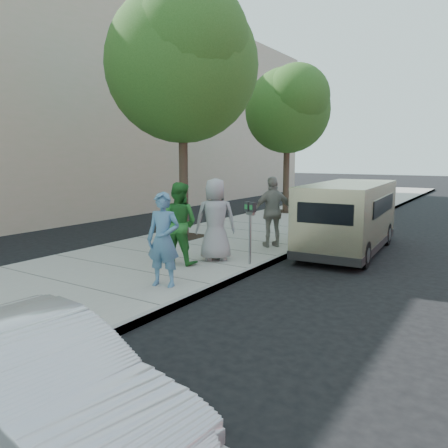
{
  "coord_description": "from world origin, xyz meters",
  "views": [
    {
      "loc": [
        6.18,
        -8.43,
        2.66
      ],
      "look_at": [
        0.7,
        0.07,
        1.1
      ],
      "focal_mm": 35.0,
      "sensor_mm": 36.0,
      "label": 1
    }
  ],
  "objects_px": {
    "person_green_shirt": "(179,223)",
    "person_gray_shirt": "(215,220)",
    "person_striped_polo": "(273,212)",
    "tree_near": "(183,60)",
    "person_officer": "(163,240)",
    "sedan": "(33,388)",
    "tree_far": "(289,107)",
    "parking_meter": "(250,219)",
    "van": "(349,216)"
  },
  "relations": [
    {
      "from": "van",
      "to": "person_officer",
      "type": "height_order",
      "value": "person_officer"
    },
    {
      "from": "van",
      "to": "tree_far",
      "type": "bearing_deg",
      "value": 123.64
    },
    {
      "from": "tree_near",
      "to": "van",
      "type": "bearing_deg",
      "value": 14.79
    },
    {
      "from": "van",
      "to": "person_gray_shirt",
      "type": "relative_size",
      "value": 2.65
    },
    {
      "from": "person_gray_shirt",
      "to": "sedan",
      "type": "bearing_deg",
      "value": 72.09
    },
    {
      "from": "tree_far",
      "to": "van",
      "type": "bearing_deg",
      "value": -52.65
    },
    {
      "from": "tree_far",
      "to": "person_gray_shirt",
      "type": "relative_size",
      "value": 3.23
    },
    {
      "from": "person_officer",
      "to": "person_gray_shirt",
      "type": "bearing_deg",
      "value": 82.6
    },
    {
      "from": "van",
      "to": "person_striped_polo",
      "type": "distance_m",
      "value": 2.16
    },
    {
      "from": "person_gray_shirt",
      "to": "person_officer",
      "type": "bearing_deg",
      "value": 60.48
    },
    {
      "from": "person_green_shirt",
      "to": "person_striped_polo",
      "type": "distance_m",
      "value": 3.12
    },
    {
      "from": "tree_far",
      "to": "van",
      "type": "xyz_separation_m",
      "value": [
        4.83,
        -6.33,
        -3.86
      ]
    },
    {
      "from": "parking_meter",
      "to": "person_green_shirt",
      "type": "height_order",
      "value": "person_green_shirt"
    },
    {
      "from": "tree_near",
      "to": "person_gray_shirt",
      "type": "xyz_separation_m",
      "value": [
        2.59,
        -2.14,
        -4.39
      ]
    },
    {
      "from": "van",
      "to": "person_green_shirt",
      "type": "height_order",
      "value": "person_green_shirt"
    },
    {
      "from": "person_green_shirt",
      "to": "parking_meter",
      "type": "bearing_deg",
      "value": -158.06
    },
    {
      "from": "tree_far",
      "to": "van",
      "type": "height_order",
      "value": "tree_far"
    },
    {
      "from": "parking_meter",
      "to": "person_officer",
      "type": "distance_m",
      "value": 2.5
    },
    {
      "from": "person_officer",
      "to": "parking_meter",
      "type": "bearing_deg",
      "value": 60.92
    },
    {
      "from": "parking_meter",
      "to": "person_officer",
      "type": "xyz_separation_m",
      "value": [
        -0.56,
        -2.43,
        -0.15
      ]
    },
    {
      "from": "sedan",
      "to": "person_green_shirt",
      "type": "xyz_separation_m",
      "value": [
        -2.94,
        5.8,
        0.52
      ]
    },
    {
      "from": "tree_near",
      "to": "van",
      "type": "xyz_separation_m",
      "value": [
        4.83,
        1.27,
        -4.52
      ]
    },
    {
      "from": "person_green_shirt",
      "to": "person_gray_shirt",
      "type": "bearing_deg",
      "value": -133.28
    },
    {
      "from": "tree_near",
      "to": "person_officer",
      "type": "xyz_separation_m",
      "value": [
        2.94,
        -4.48,
        -4.47
      ]
    },
    {
      "from": "person_green_shirt",
      "to": "person_gray_shirt",
      "type": "xyz_separation_m",
      "value": [
        0.53,
        0.75,
        0.04
      ]
    },
    {
      "from": "tree_far",
      "to": "person_green_shirt",
      "type": "relative_size",
      "value": 3.36
    },
    {
      "from": "parking_meter",
      "to": "person_gray_shirt",
      "type": "relative_size",
      "value": 0.73
    },
    {
      "from": "person_striped_polo",
      "to": "person_green_shirt",
      "type": "bearing_deg",
      "value": 24.91
    },
    {
      "from": "person_striped_polo",
      "to": "tree_far",
      "type": "bearing_deg",
      "value": -114.86
    },
    {
      "from": "parking_meter",
      "to": "sedan",
      "type": "height_order",
      "value": "parking_meter"
    },
    {
      "from": "parking_meter",
      "to": "sedan",
      "type": "distance_m",
      "value": 6.83
    },
    {
      "from": "sedan",
      "to": "person_striped_polo",
      "type": "distance_m",
      "value": 9.0
    },
    {
      "from": "person_gray_shirt",
      "to": "van",
      "type": "bearing_deg",
      "value": -161.45
    },
    {
      "from": "van",
      "to": "person_green_shirt",
      "type": "bearing_deg",
      "value": -127.37
    },
    {
      "from": "tree_far",
      "to": "parking_meter",
      "type": "distance_m",
      "value": 10.9
    },
    {
      "from": "parking_meter",
      "to": "person_officer",
      "type": "height_order",
      "value": "person_officer"
    },
    {
      "from": "parking_meter",
      "to": "person_gray_shirt",
      "type": "distance_m",
      "value": 0.92
    },
    {
      "from": "sedan",
      "to": "van",
      "type": "bearing_deg",
      "value": 5.96
    },
    {
      "from": "tree_far",
      "to": "sedan",
      "type": "height_order",
      "value": "tree_far"
    },
    {
      "from": "tree_near",
      "to": "person_officer",
      "type": "height_order",
      "value": "tree_near"
    },
    {
      "from": "person_gray_shirt",
      "to": "person_striped_polo",
      "type": "height_order",
      "value": "person_gray_shirt"
    },
    {
      "from": "person_officer",
      "to": "person_green_shirt",
      "type": "bearing_deg",
      "value": 103.08
    },
    {
      "from": "person_officer",
      "to": "person_green_shirt",
      "type": "height_order",
      "value": "person_green_shirt"
    },
    {
      "from": "van",
      "to": "person_green_shirt",
      "type": "distance_m",
      "value": 5.0
    },
    {
      "from": "sedan",
      "to": "person_officer",
      "type": "xyz_separation_m",
      "value": [
        -2.06,
        4.21,
        0.48
      ]
    },
    {
      "from": "person_green_shirt",
      "to": "person_striped_polo",
      "type": "xyz_separation_m",
      "value": [
        0.98,
        2.96,
        0.02
      ]
    },
    {
      "from": "parking_meter",
      "to": "sedan",
      "type": "xyz_separation_m",
      "value": [
        1.5,
        -6.64,
        -0.62
      ]
    },
    {
      "from": "parking_meter",
      "to": "sedan",
      "type": "bearing_deg",
      "value": -57.27
    },
    {
      "from": "parking_meter",
      "to": "person_officer",
      "type": "relative_size",
      "value": 0.8
    },
    {
      "from": "tree_far",
      "to": "person_gray_shirt",
      "type": "height_order",
      "value": "tree_far"
    }
  ]
}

